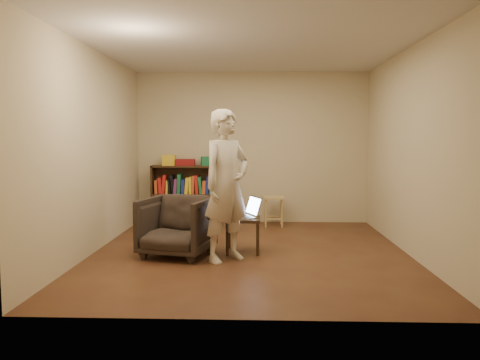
{
  "coord_description": "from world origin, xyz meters",
  "views": [
    {
      "loc": [
        0.09,
        -5.9,
        1.45
      ],
      "look_at": [
        -0.14,
        0.35,
        0.9
      ],
      "focal_mm": 35.0,
      "sensor_mm": 36.0,
      "label": 1
    }
  ],
  "objects_px": {
    "side_table": "(243,223)",
    "person": "(226,186)",
    "bookshelf": "(187,198)",
    "stool": "(274,202)",
    "laptop": "(246,213)",
    "armchair": "(177,226)"
  },
  "relations": [
    {
      "from": "bookshelf",
      "to": "laptop",
      "type": "xyz_separation_m",
      "value": [
        1.07,
        -2.03,
        0.07
      ]
    },
    {
      "from": "stool",
      "to": "armchair",
      "type": "distance_m",
      "value": 2.42
    },
    {
      "from": "stool",
      "to": "laptop",
      "type": "xyz_separation_m",
      "value": [
        -0.42,
        -1.8,
        0.11
      ]
    },
    {
      "from": "bookshelf",
      "to": "armchair",
      "type": "bearing_deg",
      "value": -84.59
    },
    {
      "from": "side_table",
      "to": "laptop",
      "type": "height_order",
      "value": "laptop"
    },
    {
      "from": "bookshelf",
      "to": "stool",
      "type": "bearing_deg",
      "value": -8.74
    },
    {
      "from": "armchair",
      "to": "stool",
      "type": "bearing_deg",
      "value": 72.42
    },
    {
      "from": "stool",
      "to": "side_table",
      "type": "xyz_separation_m",
      "value": [
        -0.46,
        -1.83,
        -0.02
      ]
    },
    {
      "from": "stool",
      "to": "bookshelf",
      "type": "bearing_deg",
      "value": 171.26
    },
    {
      "from": "side_table",
      "to": "person",
      "type": "bearing_deg",
      "value": -112.89
    },
    {
      "from": "laptop",
      "to": "armchair",
      "type": "bearing_deg",
      "value": -98.38
    },
    {
      "from": "stool",
      "to": "side_table",
      "type": "distance_m",
      "value": 1.89
    },
    {
      "from": "bookshelf",
      "to": "side_table",
      "type": "height_order",
      "value": "bookshelf"
    },
    {
      "from": "bookshelf",
      "to": "laptop",
      "type": "distance_m",
      "value": 2.3
    },
    {
      "from": "armchair",
      "to": "person",
      "type": "relative_size",
      "value": 0.45
    },
    {
      "from": "armchair",
      "to": "side_table",
      "type": "bearing_deg",
      "value": 29.48
    },
    {
      "from": "laptop",
      "to": "person",
      "type": "height_order",
      "value": "person"
    },
    {
      "from": "bookshelf",
      "to": "laptop",
      "type": "relative_size",
      "value": 2.53
    },
    {
      "from": "stool",
      "to": "laptop",
      "type": "relative_size",
      "value": 1.04
    },
    {
      "from": "bookshelf",
      "to": "side_table",
      "type": "relative_size",
      "value": 2.67
    },
    {
      "from": "armchair",
      "to": "side_table",
      "type": "relative_size",
      "value": 1.82
    },
    {
      "from": "person",
      "to": "laptop",
      "type": "bearing_deg",
      "value": 19.76
    }
  ]
}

